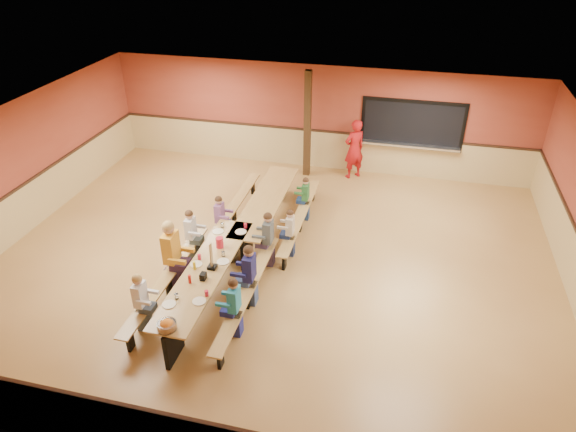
# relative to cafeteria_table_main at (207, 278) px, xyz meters

# --- Properties ---
(ground) EXTENTS (12.00, 12.00, 0.00)m
(ground) POSITION_rel_cafeteria_table_main_xyz_m (0.91, 1.52, -0.53)
(ground) COLOR olive
(ground) RESTS_ON ground
(room_envelope) EXTENTS (12.04, 10.04, 3.02)m
(room_envelope) POSITION_rel_cafeteria_table_main_xyz_m (0.91, 1.52, 0.16)
(room_envelope) COLOR brown
(room_envelope) RESTS_ON ground
(kitchen_pass_through) EXTENTS (2.78, 0.28, 1.38)m
(kitchen_pass_through) POSITION_rel_cafeteria_table_main_xyz_m (3.51, 6.48, 0.96)
(kitchen_pass_through) COLOR black
(kitchen_pass_through) RESTS_ON ground
(structural_post) EXTENTS (0.18, 0.18, 3.00)m
(structural_post) POSITION_rel_cafeteria_table_main_xyz_m (0.71, 5.92, 0.97)
(structural_post) COLOR #312010
(structural_post) RESTS_ON ground
(cafeteria_table_main) EXTENTS (1.91, 3.70, 0.74)m
(cafeteria_table_main) POSITION_rel_cafeteria_table_main_xyz_m (0.00, 0.00, 0.00)
(cafeteria_table_main) COLOR #A37C40
(cafeteria_table_main) RESTS_ON ground
(cafeteria_table_second) EXTENTS (1.91, 3.70, 0.74)m
(cafeteria_table_second) POSITION_rel_cafeteria_table_main_xyz_m (0.36, 2.91, 0.00)
(cafeteria_table_second) COLOR #A37C40
(cafeteria_table_second) RESTS_ON ground
(seated_child_white_left) EXTENTS (0.36, 0.30, 1.20)m
(seated_child_white_left) POSITION_rel_cafeteria_table_main_xyz_m (-0.83, -1.02, 0.07)
(seated_child_white_left) COLOR white
(seated_child_white_left) RESTS_ON ground
(seated_adult_yellow) EXTENTS (0.50, 0.41, 1.48)m
(seated_adult_yellow) POSITION_rel_cafeteria_table_main_xyz_m (-0.83, 0.29, 0.21)
(seated_adult_yellow) COLOR gold
(seated_adult_yellow) RESTS_ON ground
(seated_child_grey_left) EXTENTS (0.36, 0.30, 1.20)m
(seated_child_grey_left) POSITION_rel_cafeteria_table_main_xyz_m (-0.83, 1.23, 0.07)
(seated_child_grey_left) COLOR silver
(seated_child_grey_left) RESTS_ON ground
(seated_child_teal_right) EXTENTS (0.37, 0.30, 1.21)m
(seated_child_teal_right) POSITION_rel_cafeteria_table_main_xyz_m (0.83, -0.75, 0.08)
(seated_child_teal_right) COLOR teal
(seated_child_teal_right) RESTS_ON ground
(seated_child_navy_right) EXTENTS (0.41, 0.34, 1.30)m
(seated_child_navy_right) POSITION_rel_cafeteria_table_main_xyz_m (0.83, 0.13, 0.12)
(seated_child_navy_right) COLOR #1B1B51
(seated_child_navy_right) RESTS_ON ground
(seated_child_char_right) EXTENTS (0.39, 0.32, 1.25)m
(seated_child_char_right) POSITION_rel_cafeteria_table_main_xyz_m (0.83, 1.43, 0.10)
(seated_child_char_right) COLOR #464E50
(seated_child_char_right) RESTS_ON ground
(seated_child_purple_sec) EXTENTS (0.35, 0.29, 1.17)m
(seated_child_purple_sec) POSITION_rel_cafeteria_table_main_xyz_m (-0.46, 2.00, 0.06)
(seated_child_purple_sec) COLOR #7F4E80
(seated_child_purple_sec) RESTS_ON ground
(seated_child_green_sec) EXTENTS (0.32, 0.26, 1.11)m
(seated_child_green_sec) POSITION_rel_cafeteria_table_main_xyz_m (1.19, 3.47, 0.03)
(seated_child_green_sec) COLOR #296330
(seated_child_green_sec) RESTS_ON ground
(seated_child_tan_sec) EXTENTS (0.33, 0.27, 1.12)m
(seated_child_tan_sec) POSITION_rel_cafeteria_table_main_xyz_m (1.19, 1.88, 0.03)
(seated_child_tan_sec) COLOR #BEB098
(seated_child_tan_sec) RESTS_ON ground
(standing_woman) EXTENTS (0.74, 0.71, 1.71)m
(standing_woman) POSITION_rel_cafeteria_table_main_xyz_m (2.02, 6.07, 0.33)
(standing_woman) COLOR #A81315
(standing_woman) RESTS_ON ground
(punch_pitcher) EXTENTS (0.16, 0.16, 0.22)m
(punch_pitcher) POSITION_rel_cafeteria_table_main_xyz_m (0.00, 0.77, 0.32)
(punch_pitcher) COLOR red
(punch_pitcher) RESTS_ON cafeteria_table_main
(chip_bowl) EXTENTS (0.32, 0.32, 0.15)m
(chip_bowl) POSITION_rel_cafeteria_table_main_xyz_m (-0.01, -1.65, 0.29)
(chip_bowl) COLOR orange
(chip_bowl) RESTS_ON cafeteria_table_main
(napkin_dispenser) EXTENTS (0.10, 0.14, 0.13)m
(napkin_dispenser) POSITION_rel_cafeteria_table_main_xyz_m (0.07, -0.29, 0.28)
(napkin_dispenser) COLOR black
(napkin_dispenser) RESTS_ON cafeteria_table_main
(condiment_mustard) EXTENTS (0.06, 0.06, 0.17)m
(condiment_mustard) POSITION_rel_cafeteria_table_main_xyz_m (-0.20, -0.05, 0.30)
(condiment_mustard) COLOR yellow
(condiment_mustard) RESTS_ON cafeteria_table_main
(condiment_ketchup) EXTENTS (0.06, 0.06, 0.17)m
(condiment_ketchup) POSITION_rel_cafeteria_table_main_xyz_m (-0.12, -0.45, 0.30)
(condiment_ketchup) COLOR #B2140F
(condiment_ketchup) RESTS_ON cafeteria_table_main
(table_paddle) EXTENTS (0.16, 0.16, 0.56)m
(table_paddle) POSITION_rel_cafeteria_table_main_xyz_m (0.11, 0.06, 0.35)
(table_paddle) COLOR black
(table_paddle) RESTS_ON cafeteria_table_main
(place_settings) EXTENTS (0.65, 3.30, 0.11)m
(place_settings) POSITION_rel_cafeteria_table_main_xyz_m (0.00, 0.00, 0.27)
(place_settings) COLOR beige
(place_settings) RESTS_ON cafeteria_table_main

